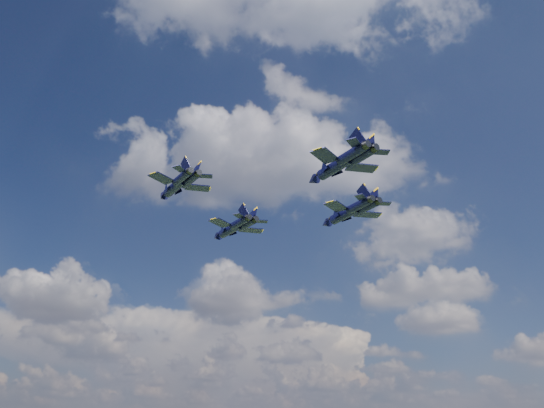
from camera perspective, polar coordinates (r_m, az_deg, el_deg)
The scene contains 4 objects.
jet_lead at distance 114.74m, azimuth -4.61°, elevation -2.79°, with size 14.50×15.03×4.02m.
jet_left at distance 93.86m, azimuth -10.50°, elevation 1.75°, with size 12.54×13.27×3.52m.
jet_right at distance 108.44m, azimuth 7.65°, elevation -1.15°, with size 14.75×16.37×4.25m.
jet_slot at distance 85.26m, azimuth 6.57°, elevation 3.88°, with size 13.79×14.99×3.93m.
Camera 1 is at (9.08, -92.96, 16.28)m, focal length 35.00 mm.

